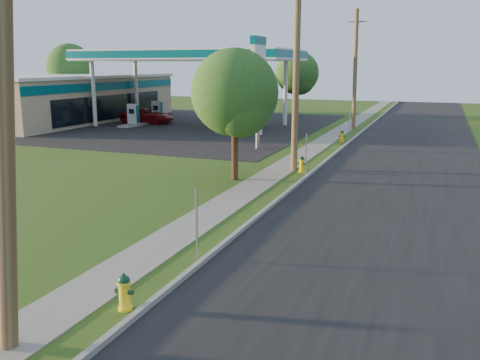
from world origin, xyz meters
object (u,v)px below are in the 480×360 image
at_px(fuel_pump_nw, 133,118).
at_px(hydrant_far, 342,136).
at_px(fuel_pump_ne, 230,122).
at_px(tree_verge, 236,96).
at_px(tree_back, 70,68).
at_px(tree_lot, 298,75).
at_px(hydrant_mid, 302,164).
at_px(price_pylon, 258,60).
at_px(car_silver, 239,118).
at_px(utility_pole_far, 355,70).
at_px(fuel_pump_sw, 157,114).
at_px(utility_pole_near, 3,87).
at_px(utility_pole_mid, 296,69).
at_px(car_red, 147,116).
at_px(hydrant_near, 124,292).
at_px(fuel_pump_se, 247,117).

xyz_separation_m(fuel_pump_nw, hydrant_far, (18.44, -2.73, -0.32)).
xyz_separation_m(fuel_pump_ne, tree_verge, (7.08, -16.31, 3.08)).
bearing_deg(tree_back, fuel_pump_ne, -20.76).
bearing_deg(fuel_pump_ne, tree_lot, 81.26).
xyz_separation_m(tree_lot, hydrant_far, (7.44, -15.73, -3.82)).
xyz_separation_m(fuel_pump_nw, hydrant_mid, (18.42, -13.49, -0.32)).
distance_m(fuel_pump_ne, tree_verge, 18.05).
xyz_separation_m(price_pylon, hydrant_mid, (4.42, -5.99, -5.03)).
bearing_deg(car_silver, tree_back, 65.75).
distance_m(utility_pole_far, tree_back, 31.36).
xyz_separation_m(fuel_pump_nw, fuel_pump_sw, (0.00, 4.00, 0.00)).
distance_m(utility_pole_near, fuel_pump_sw, 39.52).
relative_size(fuel_pump_nw, car_silver, 0.73).
distance_m(utility_pole_mid, tree_lot, 26.92).
bearing_deg(fuel_pump_nw, hydrant_far, -8.41).
relative_size(utility_pole_mid, hydrant_mid, 11.92).
bearing_deg(hydrant_mid, car_silver, 120.83).
bearing_deg(hydrant_far, hydrant_mid, -90.07).
xyz_separation_m(hydrant_mid, car_red, (-18.51, 15.89, 0.27)).
xyz_separation_m(fuel_pump_nw, tree_lot, (11.00, 13.01, 3.49)).
bearing_deg(fuel_pump_sw, fuel_pump_ne, -23.96).
xyz_separation_m(utility_pole_far, tree_lot, (-6.90, 8.01, -0.59)).
distance_m(utility_pole_near, price_pylon, 23.83).
relative_size(tree_lot, hydrant_near, 7.84).
distance_m(utility_pole_mid, price_pylon, 6.76).
bearing_deg(hydrant_far, hydrant_near, -89.73).
xyz_separation_m(utility_pole_near, tree_lot, (-6.90, 44.01, -0.59)).
xyz_separation_m(utility_pole_near, hydrant_mid, (0.52, 17.51, -4.40)).
xyz_separation_m(tree_verge, car_red, (-16.17, 18.72, -3.13)).
height_order(price_pylon, tree_lot, price_pylon).
bearing_deg(utility_pole_mid, fuel_pump_se, 117.63).
relative_size(fuel_pump_sw, tree_back, 0.43).
height_order(fuel_pump_se, hydrant_near, fuel_pump_se).
bearing_deg(hydrant_far, fuel_pump_nw, 171.59).
bearing_deg(fuel_pump_ne, hydrant_mid, -55.06).
height_order(fuel_pump_nw, fuel_pump_ne, same).
bearing_deg(fuel_pump_nw, car_red, 92.03).
relative_size(utility_pole_far, hydrant_near, 11.39).
xyz_separation_m(utility_pole_far, fuel_pump_nw, (-17.90, -5.00, -4.08)).
xyz_separation_m(fuel_pump_nw, car_silver, (8.62, 2.94, 0.03)).
height_order(fuel_pump_ne, tree_verge, tree_verge).
relative_size(fuel_pump_ne, hydrant_far, 3.93).
relative_size(fuel_pump_se, price_pylon, 0.47).
relative_size(utility_pole_mid, fuel_pump_sw, 3.06).
height_order(tree_lot, car_silver, tree_lot).
distance_m(fuel_pump_se, tree_lot, 9.86).
height_order(utility_pole_far, car_red, utility_pole_far).
distance_m(fuel_pump_nw, tree_back, 16.25).
height_order(utility_pole_near, fuel_pump_nw, utility_pole_near).
relative_size(tree_lot, car_red, 1.35).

